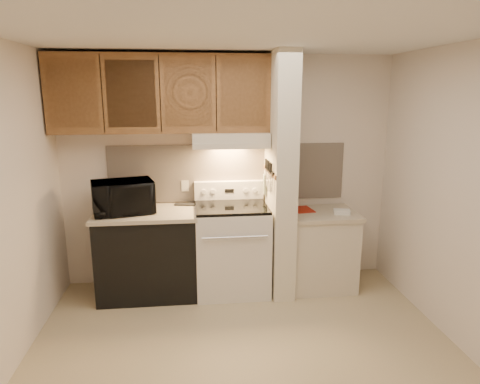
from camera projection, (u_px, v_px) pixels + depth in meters
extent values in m
plane|color=tan|center=(245.00, 351.00, 3.56)|extent=(3.60, 3.60, 0.00)
plane|color=white|center=(246.00, 34.00, 2.99)|extent=(3.60, 3.60, 0.00)
cube|color=silver|center=(228.00, 171.00, 4.73)|extent=(3.60, 2.50, 0.02)
cube|color=silver|center=(465.00, 200.00, 3.47)|extent=(0.02, 3.00, 2.50)
cube|color=beige|center=(229.00, 173.00, 4.72)|extent=(2.60, 0.02, 0.63)
cube|color=silver|center=(232.00, 250.00, 4.57)|extent=(0.76, 0.65, 0.92)
cube|color=black|center=(235.00, 257.00, 4.26)|extent=(0.50, 0.01, 0.30)
cylinder|color=silver|center=(235.00, 237.00, 4.17)|extent=(0.65, 0.02, 0.02)
cube|color=black|center=(231.00, 207.00, 4.46)|extent=(0.74, 0.64, 0.03)
cube|color=silver|center=(229.00, 190.00, 4.71)|extent=(0.76, 0.08, 0.20)
cube|color=black|center=(229.00, 191.00, 4.67)|extent=(0.10, 0.01, 0.04)
cylinder|color=silver|center=(204.00, 192.00, 4.64)|extent=(0.05, 0.02, 0.05)
cylinder|color=silver|center=(213.00, 191.00, 4.65)|extent=(0.05, 0.02, 0.05)
cylinder|color=silver|center=(246.00, 190.00, 4.69)|extent=(0.05, 0.02, 0.05)
cylinder|color=silver|center=(255.00, 190.00, 4.70)|extent=(0.05, 0.02, 0.05)
cube|color=black|center=(148.00, 255.00, 4.49)|extent=(1.00, 0.63, 0.87)
cube|color=#BDB096|center=(146.00, 213.00, 4.39)|extent=(1.04, 0.67, 0.04)
cube|color=black|center=(186.00, 205.00, 4.62)|extent=(0.24, 0.12, 0.02)
cylinder|color=#2C6D6C|center=(114.00, 202.00, 4.54)|extent=(0.13, 0.13, 0.11)
cube|color=beige|center=(185.00, 186.00, 4.68)|extent=(0.08, 0.01, 0.12)
imported|color=black|center=(123.00, 197.00, 4.30)|extent=(0.68, 0.54, 0.33)
cube|color=beige|center=(280.00, 176.00, 4.44)|extent=(0.22, 0.70, 2.50)
cube|color=brown|center=(269.00, 172.00, 4.42)|extent=(0.01, 0.70, 0.04)
cube|color=black|center=(270.00, 171.00, 4.37)|extent=(0.02, 0.42, 0.04)
cube|color=silver|center=(271.00, 184.00, 4.22)|extent=(0.01, 0.03, 0.16)
cylinder|color=black|center=(271.00, 168.00, 4.21)|extent=(0.02, 0.02, 0.10)
cube|color=silver|center=(270.00, 183.00, 4.31)|extent=(0.01, 0.04, 0.18)
cylinder|color=black|center=(270.00, 167.00, 4.26)|extent=(0.02, 0.02, 0.10)
cube|color=silver|center=(268.00, 182.00, 4.40)|extent=(0.01, 0.04, 0.20)
cylinder|color=black|center=(269.00, 166.00, 4.35)|extent=(0.02, 0.02, 0.10)
cube|color=silver|center=(267.00, 179.00, 4.47)|extent=(0.01, 0.04, 0.16)
cylinder|color=black|center=(267.00, 165.00, 4.42)|extent=(0.02, 0.02, 0.10)
cube|color=silver|center=(266.00, 178.00, 4.54)|extent=(0.01, 0.04, 0.18)
cylinder|color=black|center=(266.00, 163.00, 4.50)|extent=(0.02, 0.02, 0.10)
cube|color=gray|center=(265.00, 184.00, 4.62)|extent=(0.03, 0.09, 0.21)
cube|color=beige|center=(320.00, 251.00, 4.69)|extent=(0.70, 0.60, 0.81)
cube|color=#BDB096|center=(321.00, 214.00, 4.59)|extent=(0.74, 0.64, 0.04)
cube|color=maroon|center=(303.00, 209.00, 4.66)|extent=(0.23, 0.29, 0.01)
cube|color=white|center=(342.00, 212.00, 4.50)|extent=(0.19, 0.15, 0.04)
cube|color=beige|center=(230.00, 139.00, 4.43)|extent=(0.78, 0.44, 0.15)
cube|color=beige|center=(232.00, 146.00, 4.23)|extent=(0.78, 0.04, 0.06)
cube|color=brown|center=(161.00, 94.00, 4.29)|extent=(2.18, 0.33, 0.77)
cube|color=brown|center=(73.00, 94.00, 4.05)|extent=(0.46, 0.01, 0.63)
cube|color=black|center=(102.00, 94.00, 4.07)|extent=(0.01, 0.01, 0.73)
cube|color=brown|center=(131.00, 94.00, 4.11)|extent=(0.46, 0.01, 0.63)
cube|color=black|center=(160.00, 94.00, 4.13)|extent=(0.01, 0.01, 0.73)
cube|color=brown|center=(188.00, 94.00, 4.17)|extent=(0.46, 0.01, 0.63)
cube|color=black|center=(216.00, 94.00, 4.19)|extent=(0.01, 0.01, 0.73)
cube|color=brown|center=(244.00, 94.00, 4.23)|extent=(0.46, 0.01, 0.63)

